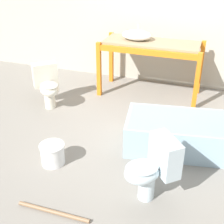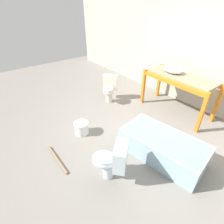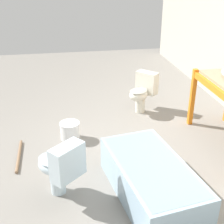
{
  "view_description": "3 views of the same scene",
  "coord_description": "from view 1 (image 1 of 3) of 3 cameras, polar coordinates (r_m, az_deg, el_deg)",
  "views": [
    {
      "loc": [
        0.9,
        -3.79,
        2.45
      ],
      "look_at": [
        -0.2,
        -0.54,
        0.54
      ],
      "focal_mm": 50.0,
      "sensor_mm": 36.0,
      "label": 1
    },
    {
      "loc": [
        1.93,
        -2.38,
        2.47
      ],
      "look_at": [
        -0.32,
        -0.63,
        0.6
      ],
      "focal_mm": 28.0,
      "sensor_mm": 36.0,
      "label": 2
    },
    {
      "loc": [
        3.43,
        -1.19,
        2.44
      ],
      "look_at": [
        -0.23,
        -0.54,
        0.67
      ],
      "focal_mm": 50.0,
      "sensor_mm": 36.0,
      "label": 3
    }
  ],
  "objects": [
    {
      "name": "shelving_rack",
      "position": [
        5.38,
        7.17,
        11.02
      ],
      "size": [
        1.72,
        0.72,
        0.96
      ],
      "color": "orange",
      "rests_on": "ground_plane"
    },
    {
      "name": "toilet_far",
      "position": [
        3.28,
        7.46,
        -9.87
      ],
      "size": [
        0.63,
        0.61,
        0.7
      ],
      "rotation": [
        0.0,
        0.0,
        -0.86
      ],
      "color": "silver",
      "rests_on": "ground_plane"
    },
    {
      "name": "bathtub_main",
      "position": [
        4.17,
        12.9,
        -3.58
      ],
      "size": [
        1.58,
        0.96,
        0.43
      ],
      "rotation": [
        0.0,
        0.0,
        0.16
      ],
      "color": "#99B7CC",
      "rests_on": "ground_plane"
    },
    {
      "name": "toilet_near",
      "position": [
        5.16,
        -11.71,
        5.06
      ],
      "size": [
        0.62,
        0.63,
        0.7
      ],
      "rotation": [
        0.0,
        0.0,
        0.73
      ],
      "color": "silver",
      "rests_on": "ground_plane"
    },
    {
      "name": "sink_basin",
      "position": [
        5.38,
        4.53,
        13.83
      ],
      "size": [
        0.5,
        0.34,
        0.24
      ],
      "color": "white",
      "rests_on": "shelving_rack"
    },
    {
      "name": "ground_plane",
      "position": [
        4.6,
        4.59,
        -3.16
      ],
      "size": [
        12.0,
        12.0,
        0.0
      ],
      "primitive_type": "plane",
      "color": "gray"
    },
    {
      "name": "bucket_white",
      "position": [
        3.92,
        -10.82,
        -7.46
      ],
      "size": [
        0.31,
        0.31,
        0.27
      ],
      "color": "white",
      "rests_on": "ground_plane"
    },
    {
      "name": "loose_pipe",
      "position": [
        3.38,
        -10.67,
        -17.5
      ],
      "size": [
        0.79,
        0.05,
        0.04
      ],
      "color": "#8C6B4C",
      "rests_on": "ground_plane"
    }
  ]
}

